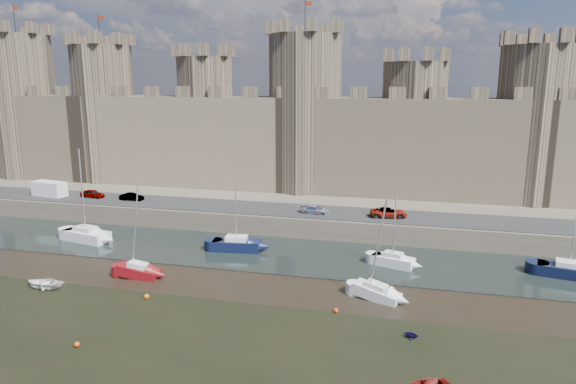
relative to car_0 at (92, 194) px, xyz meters
The scene contains 21 objects.
ground 42.98m from the car_0, 52.82° to the right, with size 160.00×160.00×0.00m, color black.
water_channel 27.99m from the car_0, 21.40° to the right, with size 160.00×12.00×0.08m, color black.
quay 36.64m from the car_0, 44.94° to the left, with size 160.00×60.00×2.50m, color #4C443A.
road 25.91m from the car_0, ahead, with size 160.00×7.00×0.10m, color black.
castle 30.06m from the car_0, 28.73° to the left, with size 108.50×11.00×29.00m.
car_0 is the anchor object (origin of this frame).
car_1 6.38m from the car_0, ahead, with size 1.16×3.34×1.10m, color gray.
car_2 32.69m from the car_0, ahead, with size 1.48×3.65×1.06m, color gray.
car_3 41.69m from the car_0, ahead, with size 2.06×4.48×1.24m, color gray.
van 6.62m from the car_0, behind, with size 5.02×2.01×2.19m, color silver.
sailboat_0 13.21m from the car_0, 59.32° to the right, with size 6.29×3.43×11.13m.
sailboat_1 27.45m from the car_0, 21.88° to the right, with size 5.59×2.72×10.78m.
sailboat_2 44.24m from the car_0, 14.33° to the right, with size 4.62×2.91×9.32m.
sailboat_3 60.59m from the car_0, ahead, with size 6.10×3.42×10.09m.
sailboat_4 27.53m from the car_0, 46.99° to the right, with size 4.12×1.63×9.59m.
sailboat_5 46.16m from the car_0, 25.01° to the right, with size 4.55×2.99×9.14m.
dinghy_6 27.11m from the car_0, 65.03° to the right, with size 2.64×0.77×3.70m, color white.
dinghy_7 52.00m from the car_0, 30.13° to the right, with size 0.97×0.59×1.13m, color black.
buoy_0 39.69m from the car_0, 57.29° to the right, with size 0.42×0.42×0.42m, color #D93F09.
buoy_1 33.06m from the car_0, 47.97° to the right, with size 0.47×0.47×0.47m, color #D56109.
buoy_3 45.22m from the car_0, 30.82° to the right, with size 0.40×0.40×0.40m, color red.
Camera 1 is at (18.62, -28.36, 18.90)m, focal length 32.00 mm.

